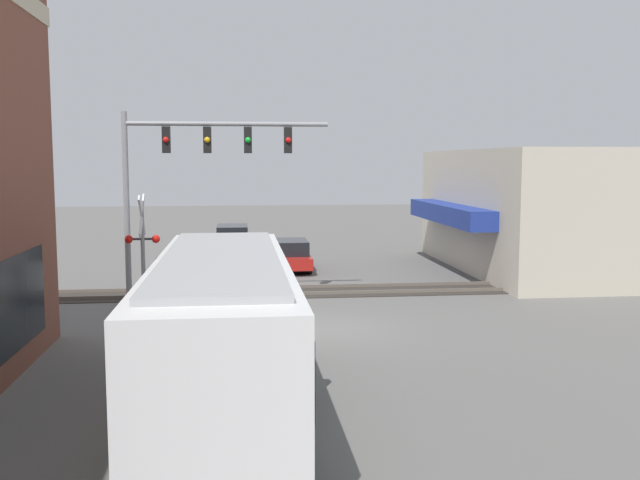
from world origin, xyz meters
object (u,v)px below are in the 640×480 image
parked_car_black (232,240)px  crossing_signal (143,239)px  pedestrian_at_crossing (159,281)px  city_bus (222,326)px  pedestrian_near_bus (306,354)px  parked_car_red (289,256)px

parked_car_black → crossing_signal: bearing=168.4°
parked_car_black → pedestrian_at_crossing: (-14.17, 2.38, 0.17)m
city_bus → parked_car_black: city_bus is taller
parked_car_black → pedestrian_near_bus: (-24.23, -1.71, 0.24)m
crossing_signal → city_bus: bearing=-165.0°
pedestrian_near_bus → parked_car_black: bearing=4.0°
parked_car_red → pedestrian_near_bus: 17.65m
crossing_signal → pedestrian_at_crossing: (-0.07, -0.52, -1.43)m
crossing_signal → pedestrian_at_crossing: bearing=-97.5°
city_bus → pedestrian_at_crossing: (10.73, 2.38, -0.86)m
city_bus → pedestrian_near_bus: bearing=-68.6°
city_bus → parked_car_black: bearing=-0.0°
city_bus → pedestrian_near_bus: 2.00m
city_bus → pedestrian_near_bus: size_ratio=5.57×
parked_car_black → pedestrian_at_crossing: bearing=170.5°
city_bus → parked_car_black: size_ratio=2.11×
city_bus → pedestrian_near_bus: city_bus is taller
parked_car_black → pedestrian_near_bus: bearing=-176.0°
parked_car_red → parked_car_black: parked_car_black is taller
crossing_signal → parked_car_black: crossing_signal is taller
parked_car_red → pedestrian_at_crossing: size_ratio=2.53×
parked_car_red → parked_car_black: (6.60, 2.60, 0.05)m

